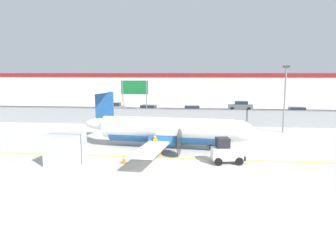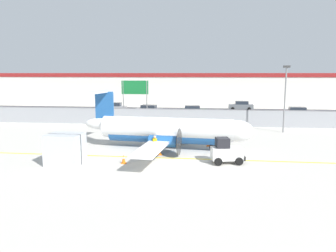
% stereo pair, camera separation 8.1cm
% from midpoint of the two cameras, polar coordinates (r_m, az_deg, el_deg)
% --- Properties ---
extents(ground_plane, '(140.00, 140.00, 0.01)m').
position_cam_midpoint_polar(ground_plane, '(25.17, 1.60, -5.64)').
color(ground_plane, '#BCB7AD').
extents(perimeter_fence, '(98.00, 0.10, 2.10)m').
position_cam_midpoint_polar(perimeter_fence, '(40.64, 3.67, 1.62)').
color(perimeter_fence, gray).
rests_on(perimeter_fence, ground).
extents(parking_lot_strip, '(98.00, 17.00, 0.12)m').
position_cam_midpoint_polar(parking_lot_strip, '(52.17, 4.37, 2.11)').
color(parking_lot_strip, '#38383A').
rests_on(parking_lot_strip, ground).
extents(background_building, '(91.00, 8.10, 6.50)m').
position_cam_midpoint_polar(background_building, '(70.33, 5.07, 6.52)').
color(background_building, beige).
rests_on(background_building, ground).
extents(commuter_airplane, '(14.90, 16.08, 4.92)m').
position_cam_midpoint_polar(commuter_airplane, '(28.10, 0.21, -0.74)').
color(commuter_airplane, white).
rests_on(commuter_airplane, ground).
extents(baggage_tug, '(2.50, 1.75, 1.88)m').
position_cam_midpoint_polar(baggage_tug, '(23.99, 10.04, -4.42)').
color(baggage_tug, silver).
rests_on(baggage_tug, ground).
extents(ground_crew_worker, '(0.41, 0.55, 1.70)m').
position_cam_midpoint_polar(ground_crew_worker, '(25.39, -2.38, -3.31)').
color(ground_crew_worker, '#191E4C').
rests_on(ground_crew_worker, ground).
extents(cargo_container, '(2.51, 2.13, 2.20)m').
position_cam_midpoint_polar(cargo_container, '(24.44, -17.54, -3.87)').
color(cargo_container, '#B7BCC1').
rests_on(cargo_container, ground).
extents(traffic_cone_near_left, '(0.36, 0.36, 0.64)m').
position_cam_midpoint_polar(traffic_cone_near_left, '(26.11, -1.55, -4.40)').
color(traffic_cone_near_left, orange).
rests_on(traffic_cone_near_left, ground).
extents(traffic_cone_near_right, '(0.36, 0.36, 0.64)m').
position_cam_midpoint_polar(traffic_cone_near_right, '(23.91, -7.80, -5.75)').
color(traffic_cone_near_right, orange).
rests_on(traffic_cone_near_right, ground).
extents(traffic_cone_far_left, '(0.36, 0.36, 0.64)m').
position_cam_midpoint_polar(traffic_cone_far_left, '(29.42, 6.98, -2.92)').
color(traffic_cone_far_left, orange).
rests_on(traffic_cone_far_left, ground).
extents(parked_car_0, '(4.26, 2.13, 1.58)m').
position_cam_midpoint_polar(parked_car_0, '(54.87, -9.56, 3.23)').
color(parked_car_0, gray).
rests_on(parked_car_0, parking_lot_strip).
extents(parked_car_1, '(4.35, 2.33, 1.58)m').
position_cam_midpoint_polar(parked_car_1, '(50.09, -3.59, 2.78)').
color(parked_car_1, gray).
rests_on(parked_car_1, parking_lot_strip).
extents(parked_car_2, '(4.25, 2.11, 1.58)m').
position_cam_midpoint_polar(parked_car_2, '(49.02, 4.30, 2.63)').
color(parked_car_2, '#19662D').
rests_on(parked_car_2, parking_lot_strip).
extents(parked_car_3, '(4.25, 2.11, 1.58)m').
position_cam_midpoint_polar(parked_car_3, '(58.41, 12.47, 3.49)').
color(parked_car_3, slate).
rests_on(parked_car_3, parking_lot_strip).
extents(parked_car_4, '(4.30, 2.21, 1.58)m').
position_cam_midpoint_polar(parked_car_4, '(50.35, 21.32, 2.21)').
color(parked_car_4, red).
rests_on(parked_car_4, parking_lot_strip).
extents(apron_light_pole, '(0.70, 0.30, 7.27)m').
position_cam_midpoint_polar(apron_light_pole, '(37.84, 19.64, 5.40)').
color(apron_light_pole, slate).
rests_on(apron_light_pole, ground).
extents(highway_sign, '(3.60, 0.14, 5.50)m').
position_cam_midpoint_polar(highway_sign, '(43.76, -5.89, 6.10)').
color(highway_sign, slate).
rests_on(highway_sign, ground).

